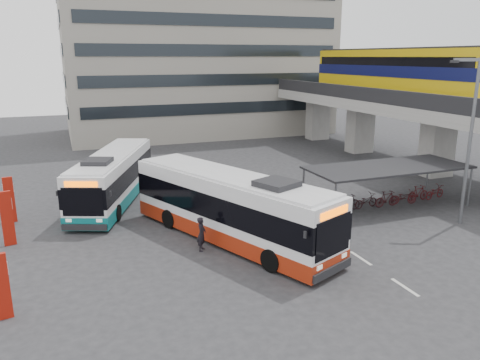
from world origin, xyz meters
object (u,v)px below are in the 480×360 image
object	(u,v)px
bus_main	(230,207)
lamp_post	(469,132)
bus_teal	(113,178)
pedestrian	(202,234)

from	to	relation	value
bus_main	lamp_post	size ratio (longest dim) A/B	1.39
bus_teal	pedestrian	world-z (taller)	bus_teal
lamp_post	pedestrian	bearing A→B (deg)	-161.88
bus_teal	bus_main	bearing A→B (deg)	-39.54
pedestrian	lamp_post	distance (m)	15.10
bus_main	lamp_post	world-z (taller)	lamp_post
bus_main	pedestrian	xyz separation A→B (m)	(-1.74, -0.85, -0.87)
bus_main	bus_teal	distance (m)	9.85
bus_main	bus_teal	bearing A→B (deg)	95.56
bus_main	bus_teal	size ratio (longest dim) A/B	1.08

